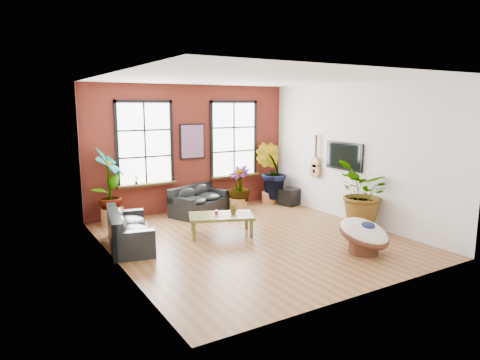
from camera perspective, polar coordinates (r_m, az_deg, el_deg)
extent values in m
cube|color=brown|center=(9.63, 1.86, -7.94)|extent=(6.00, 6.50, 0.02)
cube|color=white|center=(9.17, 1.98, 13.46)|extent=(6.00, 6.50, 0.02)
cube|color=#591B15|center=(12.09, -6.52, 4.22)|extent=(6.00, 0.02, 3.50)
cube|color=silver|center=(6.77, 17.07, -0.70)|extent=(6.00, 0.02, 3.50)
cube|color=silver|center=(8.03, -16.45, 0.96)|extent=(0.02, 6.50, 3.50)
cube|color=silver|center=(11.15, 15.05, 3.46)|extent=(0.02, 6.50, 3.50)
cube|color=white|center=(11.52, -12.55, 4.76)|extent=(1.40, 0.02, 2.10)
cube|color=black|center=(11.60, -12.24, -0.58)|extent=(1.60, 0.22, 0.06)
cube|color=white|center=(12.63, -0.82, 5.44)|extent=(1.40, 0.02, 2.10)
cube|color=black|center=(12.70, -0.65, 0.56)|extent=(1.60, 0.22, 0.06)
cube|color=black|center=(11.78, -5.40, -3.61)|extent=(1.86, 1.44, 0.38)
cube|color=black|center=(11.89, -6.57, -1.61)|extent=(1.60, 0.89, 0.39)
cube|color=black|center=(11.17, -7.83, -2.89)|extent=(0.52, 0.82, 0.20)
cube|color=black|center=(12.28, -3.23, -1.64)|extent=(0.52, 0.82, 0.20)
ellipsoid|color=black|center=(11.46, -6.26, -2.76)|extent=(0.93, 0.92, 0.22)
ellipsoid|color=black|center=(11.58, -7.16, -1.93)|extent=(0.73, 0.49, 0.37)
ellipsoid|color=black|center=(11.94, -4.27, -2.21)|extent=(0.93, 0.92, 0.22)
ellipsoid|color=black|center=(12.06, -5.16, -1.42)|extent=(0.73, 0.49, 0.37)
cube|color=black|center=(9.41, -14.47, -7.43)|extent=(1.16, 2.04, 0.38)
cube|color=black|center=(9.28, -16.45, -5.32)|extent=(0.56, 1.92, 0.38)
cube|color=black|center=(8.50, -13.97, -7.27)|extent=(0.83, 0.35, 0.20)
cube|color=black|center=(10.16, -15.03, -4.48)|extent=(0.83, 0.35, 0.20)
ellipsoid|color=black|center=(8.98, -14.01, -6.64)|extent=(0.82, 0.95, 0.21)
ellipsoid|color=black|center=(8.92, -15.54, -5.89)|extent=(0.37, 0.87, 0.37)
ellipsoid|color=black|center=(9.71, -14.49, -5.40)|extent=(0.82, 0.95, 0.21)
ellipsoid|color=black|center=(9.66, -15.91, -4.70)|extent=(0.37, 0.87, 0.37)
cube|color=#504E1C|center=(9.85, -2.51, -4.83)|extent=(1.66, 1.32, 0.06)
cube|color=black|center=(9.71, -2.43, -4.85)|extent=(1.35, 0.56, 0.00)
cube|color=black|center=(9.97, -2.60, -4.45)|extent=(1.35, 0.56, 0.00)
cube|color=#504E1C|center=(9.55, -6.16, -6.81)|extent=(0.09, 0.09, 0.40)
cube|color=#504E1C|center=(9.68, 1.53, -6.52)|extent=(0.09, 0.09, 0.40)
cube|color=#504E1C|center=(10.18, -6.33, -5.74)|extent=(0.09, 0.09, 0.40)
cube|color=#504E1C|center=(10.31, 0.87, -5.48)|extent=(0.09, 0.09, 0.40)
cylinder|color=#B92E38|center=(9.87, -3.15, -4.33)|extent=(0.11, 0.11, 0.09)
cylinder|color=#502B1C|center=(9.07, 16.12, -8.64)|extent=(0.73, 0.73, 0.24)
torus|color=#502B1C|center=(8.99, 16.20, -6.98)|extent=(1.27, 1.27, 0.46)
ellipsoid|color=silver|center=(8.97, 16.22, -6.62)|extent=(1.24, 1.28, 0.63)
ellipsoid|color=#151E43|center=(8.92, 16.54, -5.95)|extent=(0.47, 0.41, 0.18)
cube|color=black|center=(12.00, -6.40, 5.14)|extent=(0.74, 0.04, 0.98)
cube|color=#0C7F8C|center=(11.98, -6.34, 5.13)|extent=(0.66, 0.02, 0.90)
cube|color=black|center=(11.33, 13.73, 3.10)|extent=(0.06, 1.25, 0.72)
cube|color=black|center=(11.30, 13.60, 3.09)|extent=(0.01, 1.15, 0.62)
cylinder|color=#B27F4C|center=(12.13, 9.98, 1.19)|extent=(0.09, 0.38, 0.38)
cylinder|color=#B27F4C|center=(12.09, 10.01, 2.37)|extent=(0.09, 0.30, 0.30)
cylinder|color=black|center=(12.12, 9.96, 1.19)|extent=(0.09, 0.11, 0.11)
cube|color=black|center=(12.05, 10.07, 4.11)|extent=(0.04, 0.05, 0.55)
cube|color=black|center=(12.02, 10.11, 5.63)|extent=(0.06, 0.06, 0.14)
cube|color=black|center=(12.87, 6.70, -2.22)|extent=(0.71, 0.64, 0.49)
cylinder|color=#AA6937|center=(11.21, -16.63, -4.64)|extent=(0.58, 0.58, 0.41)
cylinder|color=#AA6937|center=(13.05, 3.97, -2.33)|extent=(0.53, 0.53, 0.35)
cylinder|color=#AA6937|center=(10.63, 15.93, -5.33)|extent=(0.72, 0.72, 0.43)
cylinder|color=#AA6937|center=(12.11, -0.22, -3.22)|extent=(0.66, 0.66, 0.37)
imported|color=#155017|center=(11.03, -17.04, -0.44)|extent=(1.07, 1.13, 1.78)
imported|color=#155017|center=(12.90, 4.16, 1.20)|extent=(1.16, 1.18, 1.67)
imported|color=#155017|center=(10.43, 16.15, -1.66)|extent=(1.80, 1.80, 1.51)
imported|color=#155017|center=(12.02, -0.11, -0.80)|extent=(0.83, 0.83, 1.12)
imported|color=#155017|center=(9.84, -0.84, -3.88)|extent=(0.28, 0.27, 0.26)
imported|color=#155017|center=(11.48, -13.69, 0.09)|extent=(0.17, 0.17, 0.27)
imported|color=#155017|center=(12.86, 0.69, 1.41)|extent=(0.19, 0.19, 0.27)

